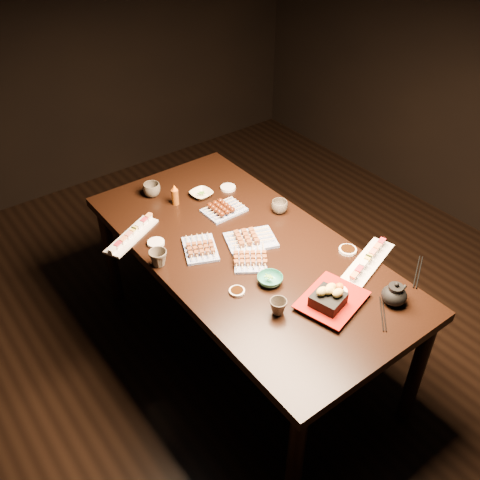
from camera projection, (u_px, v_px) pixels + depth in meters
name	position (u px, v px, depth m)	size (l,w,h in m)	color
ground	(282.00, 362.00, 3.03)	(5.00, 5.00, 0.00)	black
dining_table	(246.00, 302.00, 2.88)	(0.90, 1.80, 0.75)	black
sushi_platter_near	(368.00, 260.00, 2.54)	(0.40, 0.11, 0.05)	white
sushi_platter_far	(131.00, 234.00, 2.71)	(0.35, 0.10, 0.04)	white
yakitori_plate_center	(250.00, 255.00, 2.57)	(0.21, 0.15, 0.05)	#828EB6
yakitori_plate_right	(251.00, 237.00, 2.68)	(0.25, 0.18, 0.06)	#828EB6
yakitori_plate_left	(200.00, 246.00, 2.63)	(0.21, 0.16, 0.05)	#828EB6
tsukune_plate	(224.00, 207.00, 2.89)	(0.22, 0.16, 0.06)	#828EB6
edamame_bowl_green	(270.00, 280.00, 2.44)	(0.12, 0.12, 0.04)	#277761
edamame_bowl_cream	(201.00, 194.00, 3.02)	(0.12, 0.12, 0.03)	beige
tempura_tray	(333.00, 294.00, 2.32)	(0.29, 0.23, 0.11)	black
teacup_near_left	(278.00, 307.00, 2.28)	(0.08, 0.08, 0.07)	#4A4238
teacup_mid_right	(279.00, 207.00, 2.88)	(0.09, 0.09, 0.07)	#4A4238
teacup_far_left	(158.00, 258.00, 2.53)	(0.09, 0.09, 0.08)	#4A4238
teacup_far_right	(152.00, 190.00, 3.01)	(0.10, 0.10, 0.08)	#4A4238
teapot	(395.00, 293.00, 2.32)	(0.13, 0.13, 0.11)	black
condiment_bottle	(175.00, 195.00, 2.93)	(0.04, 0.04, 0.12)	brown
sauce_dish_west	(237.00, 291.00, 2.40)	(0.07, 0.07, 0.01)	white
sauce_dish_east	(228.00, 188.00, 3.08)	(0.09, 0.09, 0.02)	white
sauce_dish_se	(348.00, 250.00, 2.63)	(0.09, 0.09, 0.02)	white
sauce_dish_nw	(156.00, 243.00, 2.68)	(0.09, 0.09, 0.02)	white
chopsticks_near	(383.00, 314.00, 2.29)	(0.20, 0.02, 0.01)	black
chopsticks_se	(418.00, 272.00, 2.51)	(0.24, 0.02, 0.01)	black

